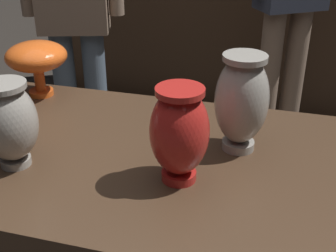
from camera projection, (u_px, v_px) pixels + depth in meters
The scene contains 6 objects.
back_display_shelf at pixel (250, 32), 3.04m from camera, with size 2.60×0.40×0.99m.
vase_centerpiece at pixel (179, 132), 0.88m from camera, with size 0.12×0.12×0.20m.
vase_tall_behind at pixel (9, 122), 0.93m from camera, with size 0.12×0.12×0.19m.
vase_left_accent at pixel (242, 100), 0.99m from camera, with size 0.12×0.12×0.23m.
vase_right_accent at pixel (36, 58), 1.27m from camera, with size 0.18×0.18×0.16m.
visitor_near_left at pixel (72, 1), 2.03m from camera, with size 0.45×0.27×1.54m.
Camera 1 is at (0.25, -0.83, 1.33)m, focal length 47.60 mm.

